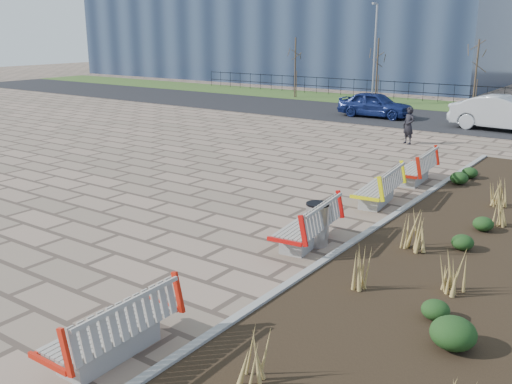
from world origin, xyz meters
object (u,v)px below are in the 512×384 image
Objects in this scene: bench_d at (414,167)px; car_silver at (505,114)px; bench_a at (109,325)px; car_blue at (375,104)px; lamp_west at (374,55)px; pedestrian at (409,126)px; bench_b at (305,223)px; litter_bin at (317,225)px; bench_c at (377,186)px.

car_silver reaches higher than bench_d.
bench_a is 24.80m from car_blue.
car_blue is 5.86m from lamp_west.
car_blue is at bearing 114.69° from bench_d.
pedestrian is 6.08m from car_silver.
bench_b is 19.60m from car_blue.
bench_a is 23.40m from car_silver.
pedestrian is (-2.67, 12.23, 0.29)m from litter_bin.
bench_d is at bearing 83.28° from bench_b.
car_silver is at bearing 83.48° from bench_c.
car_blue is (-6.64, 14.66, 0.19)m from bench_c.
bench_d is (0.00, 2.76, 0.00)m from bench_c.
bench_c is at bearing 89.16° from bench_a.
bench_a is 1.00× the size of bench_c.
lamp_west is at bearing 64.00° from car_silver.
pedestrian is at bearing 102.31° from litter_bin.
car_blue is at bearing -63.96° from lamp_west.
bench_a is 9.23m from bench_c.
bench_d is 6.38m from litter_bin.
pedestrian reaches higher than car_blue.
bench_a is 30.20m from lamp_west.
litter_bin is 25.00m from lamp_west.
bench_a is at bearing -165.64° from car_blue.
car_silver is at bearing 83.19° from bench_b.
bench_a is 0.35× the size of lamp_west.
bench_b is 0.43× the size of car_silver.
car_blue is (-6.64, 18.43, 0.19)m from bench_b.
pedestrian is at bearing 97.00° from bench_a.
car_silver is (0.03, 23.39, 0.32)m from bench_a.
lamp_west reaches higher than bench_d.
bench_d is 0.53× the size of car_blue.
car_silver is (6.67, -0.50, 0.13)m from car_blue.
pedestrian is (-2.46, 8.61, 0.26)m from bench_c.
bench_a and bench_b have the same top height.
litter_bin is 17.78m from car_silver.
bench_a is 1.00× the size of bench_d.
bench_b is 0.26m from litter_bin.
lamp_west is (-9.03, 5.32, 2.22)m from car_silver.
car_blue is 0.66× the size of lamp_west.
car_silver reaches higher than bench_b.
lamp_west is at bearing 108.39° from bench_c.
car_silver is at bearing 89.09° from bench_a.
bench_a is at bearing -96.41° from bench_c.
bench_b and bench_d have the same top height.
lamp_west reaches higher than bench_b.
car_silver is (0.03, 11.40, 0.32)m from bench_d.
car_silver is (0.03, 17.94, 0.32)m from bench_b.
litter_bin is at bearing -160.63° from car_blue.
bench_c is 1.38× the size of pedestrian.
bench_d is (0.00, 11.99, 0.00)m from bench_a.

